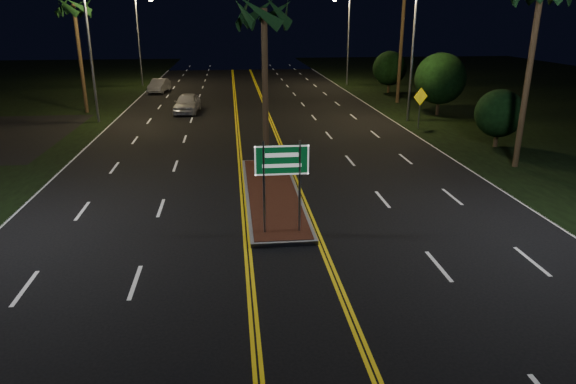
{
  "coord_description": "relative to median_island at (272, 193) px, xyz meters",
  "views": [
    {
      "loc": [
        -1.59,
        -13.39,
        7.21
      ],
      "look_at": [
        0.11,
        1.89,
        1.9
      ],
      "focal_mm": 32.0,
      "sensor_mm": 36.0,
      "label": 1
    }
  ],
  "objects": [
    {
      "name": "streetlight_left_mid",
      "position": [
        -10.61,
        17.0,
        5.57
      ],
      "size": [
        1.91,
        0.44,
        9.0
      ],
      "color": "gray",
      "rests_on": "ground"
    },
    {
      "name": "shrub_near",
      "position": [
        13.5,
        7.0,
        1.86
      ],
      "size": [
        2.7,
        2.7,
        3.3
      ],
      "color": "#382819",
      "rests_on": "ground"
    },
    {
      "name": "car_near",
      "position": [
        -4.99,
        20.18,
        0.77
      ],
      "size": [
        2.66,
        5.33,
        1.72
      ],
      "primitive_type": "imported",
      "rotation": [
        0.0,
        0.0,
        -0.09
      ],
      "color": "silver",
      "rests_on": "ground"
    },
    {
      "name": "palm_median",
      "position": [
        0.0,
        3.5,
        7.19
      ],
      "size": [
        2.4,
        2.4,
        8.3
      ],
      "color": "#382819",
      "rests_on": "ground"
    },
    {
      "name": "streetlight_left_far",
      "position": [
        -10.61,
        37.0,
        5.57
      ],
      "size": [
        1.91,
        0.44,
        9.0
      ],
      "color": "gray",
      "rests_on": "ground"
    },
    {
      "name": "car_far",
      "position": [
        -8.57,
        31.86,
        0.66
      ],
      "size": [
        2.56,
        4.72,
        1.5
      ],
      "primitive_type": "imported",
      "rotation": [
        0.0,
        0.0,
        -0.15
      ],
      "color": "silver",
      "rests_on": "ground"
    },
    {
      "name": "streetlight_right_far",
      "position": [
        10.61,
        35.0,
        5.57
      ],
      "size": [
        1.91,
        0.44,
        9.0
      ],
      "color": "gray",
      "rests_on": "ground"
    },
    {
      "name": "ground",
      "position": [
        0.0,
        -7.0,
        -0.08
      ],
      "size": [
        120.0,
        120.0,
        0.0
      ],
      "primitive_type": "plane",
      "color": "black",
      "rests_on": "ground"
    },
    {
      "name": "highway_sign",
      "position": [
        0.0,
        -4.2,
        2.32
      ],
      "size": [
        1.8,
        0.08,
        3.2
      ],
      "color": "gray",
      "rests_on": "ground"
    },
    {
      "name": "streetlight_right_mid",
      "position": [
        10.61,
        15.0,
        5.57
      ],
      "size": [
        1.91,
        0.44,
        9.0
      ],
      "color": "gray",
      "rests_on": "ground"
    },
    {
      "name": "shrub_mid",
      "position": [
        14.0,
        17.0,
        2.64
      ],
      "size": [
        3.78,
        3.78,
        4.62
      ],
      "color": "#382819",
      "rests_on": "ground"
    },
    {
      "name": "warning_sign",
      "position": [
        10.8,
        12.27,
        1.71
      ],
      "size": [
        1.07,
        0.45,
        2.73
      ],
      "rotation": [
        0.0,
        0.0,
        0.37
      ],
      "color": "gray",
      "rests_on": "ground"
    },
    {
      "name": "median_island",
      "position": [
        0.0,
        0.0,
        0.0
      ],
      "size": [
        2.25,
        10.25,
        0.17
      ],
      "color": "gray",
      "rests_on": "ground"
    },
    {
      "name": "shrub_far",
      "position": [
        13.8,
        29.0,
        2.25
      ],
      "size": [
        3.24,
        3.24,
        3.96
      ],
      "color": "#382819",
      "rests_on": "ground"
    },
    {
      "name": "palm_left_far",
      "position": [
        -12.8,
        21.0,
        7.66
      ],
      "size": [
        2.4,
        2.4,
        8.8
      ],
      "color": "#382819",
      "rests_on": "ground"
    }
  ]
}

